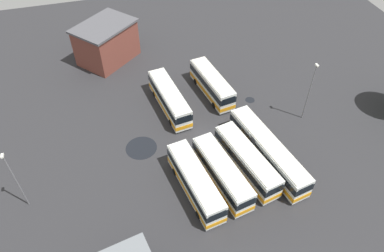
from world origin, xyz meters
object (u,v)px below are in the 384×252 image
Objects in this scene: depot_building at (106,42)px; lamp_post_far_corner at (310,90)px; bus_row0_slot3 at (212,84)px; bus_row1_slot2 at (247,161)px; bus_row1_slot3 at (267,151)px; bus_row1_slot1 at (222,173)px; lamp_post_near_entrance at (15,179)px; bus_row0_slot1 at (169,99)px; bus_row1_slot0 at (195,182)px.

lamp_post_far_corner is (22.51, 24.99, 1.76)m from depot_building.
bus_row0_slot3 and bus_row1_slot2 have the same top height.
bus_row1_slot3 is at bearing 104.81° from bus_row1_slot2.
lamp_post_near_entrance is at bearing -98.04° from bus_row1_slot1.
bus_row1_slot2 is at bearing -2.23° from bus_row0_slot3.
depot_building reaches higher than bus_row1_slot3.
lamp_post_far_corner is at bearing 125.38° from bus_row1_slot3.
depot_building reaches higher than bus_row1_slot1.
lamp_post_far_corner reaches higher than bus_row0_slot1.
bus_row0_slot1 is at bearing -169.11° from bus_row1_slot1.
bus_row1_slot2 is 0.96× the size of depot_building.
lamp_post_far_corner reaches higher than bus_row1_slot1.
lamp_post_far_corner reaches higher than bus_row1_slot3.
lamp_post_near_entrance is (-1.40, -29.15, 2.90)m from bus_row1_slot3.
bus_row1_slot0 and bus_row1_slot1 have the same top height.
depot_building is (-30.24, -9.97, 1.42)m from bus_row1_slot1.
bus_row0_slot1 is 1.01× the size of bus_row1_slot0.
lamp_post_far_corner is at bearing 117.23° from bus_row1_slot1.
bus_row1_slot0 is 0.94× the size of depot_building.
bus_row1_slot1 is 0.75× the size of bus_row1_slot3.
bus_row1_slot0 is 7.08m from bus_row1_slot2.
bus_row1_slot3 is at bearing 9.73° from bus_row0_slot3.
bus_row1_slot2 is at bearing 24.73° from depot_building.
bus_row0_slot1 is 16.94m from depot_building.
lamp_post_far_corner is at bearing 113.80° from bus_row1_slot0.
bus_row1_slot2 and bus_row1_slot3 have the same top height.
bus_row0_slot1 is 1.07× the size of bus_row0_slot3.
bus_row1_slot2 is (-1.36, 6.95, 0.00)m from bus_row1_slot0.
bus_row1_slot3 is (-1.78, 6.64, 0.00)m from bus_row1_slot1.
bus_row1_slot2 is 1.30× the size of lamp_post_near_entrance.
bus_row1_slot1 is at bearing -74.84° from bus_row1_slot2.
bus_row0_slot3 is 0.97× the size of bus_row1_slot1.
bus_row1_slot1 is at bearing -62.77° from lamp_post_far_corner.
bus_row0_slot3 and bus_row1_slot3 have the same top height.
bus_row1_slot1 is 1.18× the size of lamp_post_far_corner.
bus_row0_slot1 is at bearing 177.89° from bus_row1_slot0.
bus_row1_slot0 is (16.88, -7.56, 0.00)m from bus_row0_slot3.
lamp_post_far_corner is at bearing 68.08° from bus_row0_slot1.
bus_row1_slot1 is 22.92m from lamp_post_near_entrance.
bus_row0_slot1 is 0.78× the size of bus_row1_slot3.
bus_row1_slot2 is 1.23× the size of lamp_post_far_corner.
bus_row0_slot1 is 16.23m from bus_row1_slot3.
lamp_post_near_entrance is (-3.18, -22.52, 2.90)m from bus_row1_slot1.
bus_row0_slot1 is at bearing 24.88° from depot_building.
bus_row0_slot1 is at bearing -77.58° from bus_row0_slot3.
bus_row1_slot0 is 0.77× the size of bus_row1_slot3.
lamp_post_near_entrance is at bearing -92.76° from bus_row1_slot3.
bus_row1_slot3 is 1.23× the size of depot_building.
bus_row1_slot3 is (13.15, 9.51, 0.00)m from bus_row0_slot1.
bus_row0_slot1 is at bearing 120.88° from lamp_post_near_entrance.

